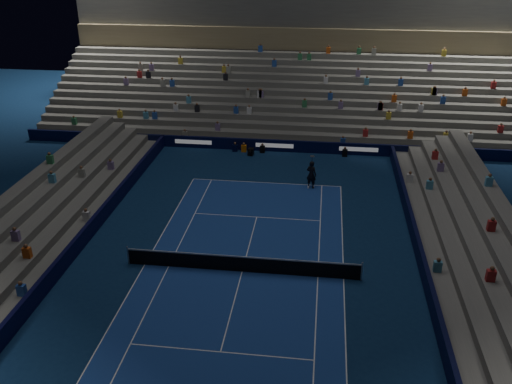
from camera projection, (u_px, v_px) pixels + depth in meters
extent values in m
plane|color=#0B2144|center=(242.00, 272.00, 29.81)|extent=(90.00, 90.00, 0.00)
cube|color=navy|center=(242.00, 272.00, 29.81)|extent=(10.97, 23.77, 0.01)
cube|color=black|center=(275.00, 145.00, 46.19)|extent=(44.00, 0.25, 1.00)
cube|color=black|center=(426.00, 277.00, 28.49)|extent=(0.25, 37.00, 1.00)
cube|color=black|center=(71.00, 252.00, 30.71)|extent=(0.25, 37.00, 1.00)
cube|color=#5E5E59|center=(276.00, 144.00, 47.20)|extent=(44.00, 1.00, 0.50)
cube|color=#5E5E59|center=(277.00, 138.00, 47.99)|extent=(44.00, 1.00, 1.00)
cube|color=#5E5E59|center=(278.00, 131.00, 48.78)|extent=(44.00, 1.00, 1.50)
cube|color=#5E5E59|center=(279.00, 125.00, 49.57)|extent=(44.00, 1.00, 2.00)
cube|color=#5E5E59|center=(280.00, 119.00, 50.36)|extent=(44.00, 1.00, 2.50)
cube|color=#5E5E59|center=(281.00, 113.00, 51.15)|extent=(44.00, 1.00, 3.00)
cube|color=#5E5E59|center=(282.00, 108.00, 51.94)|extent=(44.00, 1.00, 3.50)
cube|color=#5E5E59|center=(283.00, 102.00, 52.73)|extent=(44.00, 1.00, 4.00)
cube|color=#5E5E59|center=(284.00, 97.00, 53.52)|extent=(44.00, 1.00, 4.50)
cube|color=#5E5E59|center=(285.00, 92.00, 54.31)|extent=(44.00, 1.00, 5.00)
cube|color=#5E5E59|center=(285.00, 87.00, 55.10)|extent=(44.00, 1.00, 5.50)
cube|color=#5E5E59|center=(286.00, 82.00, 55.89)|extent=(44.00, 1.00, 6.00)
cube|color=olive|center=(288.00, 39.00, 55.13)|extent=(44.00, 0.60, 2.20)
cube|color=#4B4C49|center=(290.00, 10.00, 55.27)|extent=(44.00, 2.40, 3.00)
cube|color=slate|center=(441.00, 282.00, 28.50)|extent=(1.00, 37.00, 0.50)
cube|color=slate|center=(462.00, 279.00, 28.28)|extent=(1.00, 37.00, 1.00)
cube|color=slate|center=(482.00, 277.00, 28.06)|extent=(1.00, 37.00, 1.50)
cube|color=slate|center=(504.00, 274.00, 27.84)|extent=(1.00, 37.00, 2.00)
cube|color=#5F5F5B|center=(59.00, 255.00, 30.90)|extent=(1.00, 37.00, 0.50)
cube|color=#5F5F5B|center=(41.00, 250.00, 30.91)|extent=(1.00, 37.00, 1.00)
cube|color=#5F5F5B|center=(24.00, 245.00, 30.92)|extent=(1.00, 37.00, 1.50)
cube|color=#5F5F5B|center=(6.00, 240.00, 30.93)|extent=(1.00, 37.00, 2.00)
cylinder|color=#B2B2B7|center=(128.00, 255.00, 30.31)|extent=(0.10, 0.10, 1.10)
cylinder|color=#B2B2B7|center=(362.00, 271.00, 28.84)|extent=(0.10, 0.10, 1.10)
cube|color=black|center=(242.00, 265.00, 29.62)|extent=(12.80, 0.03, 0.90)
cube|color=white|center=(242.00, 257.00, 29.41)|extent=(12.80, 0.04, 0.08)
imported|color=black|center=(311.00, 174.00, 39.28)|extent=(0.88, 0.74, 2.07)
cube|color=black|center=(251.00, 152.00, 45.45)|extent=(0.50, 0.59, 0.59)
cylinder|color=black|center=(250.00, 152.00, 44.98)|extent=(0.20, 0.37, 0.16)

